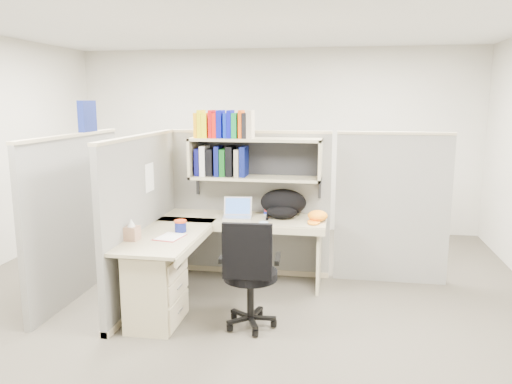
% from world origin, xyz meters
% --- Properties ---
extents(ground, '(6.00, 6.00, 0.00)m').
position_xyz_m(ground, '(0.00, 0.00, 0.00)').
color(ground, '#3B362D').
rests_on(ground, ground).
extents(room_shell, '(6.00, 6.00, 6.00)m').
position_xyz_m(room_shell, '(0.00, 0.00, 1.62)').
color(room_shell, '#AFAC9E').
rests_on(room_shell, ground).
extents(cubicle, '(3.79, 1.84, 1.95)m').
position_xyz_m(cubicle, '(-0.37, 0.45, 0.91)').
color(cubicle, '#62625D').
rests_on(cubicle, ground).
extents(desk, '(1.74, 1.75, 0.73)m').
position_xyz_m(desk, '(-0.41, -0.29, 0.44)').
color(desk, '#9A8F6D').
rests_on(desk, ground).
extents(laptop, '(0.33, 0.33, 0.22)m').
position_xyz_m(laptop, '(-0.07, 0.54, 0.84)').
color(laptop, silver).
rests_on(laptop, desk).
extents(backpack, '(0.55, 0.47, 0.29)m').
position_xyz_m(backpack, '(0.40, 0.66, 0.88)').
color(backpack, black).
rests_on(backpack, desk).
extents(orange_cap, '(0.27, 0.29, 0.11)m').
position_xyz_m(orange_cap, '(0.78, 0.54, 0.79)').
color(orange_cap, orange).
rests_on(orange_cap, desk).
extents(snack_canister, '(0.11, 0.11, 0.11)m').
position_xyz_m(snack_canister, '(-0.48, -0.11, 0.79)').
color(snack_canister, navy).
rests_on(snack_canister, desk).
extents(tissue_box, '(0.13, 0.13, 0.19)m').
position_xyz_m(tissue_box, '(-0.82, -0.44, 0.83)').
color(tissue_box, '#A77A5F').
rests_on(tissue_box, desk).
extents(mouse, '(0.10, 0.07, 0.04)m').
position_xyz_m(mouse, '(0.25, 0.30, 0.75)').
color(mouse, '#8FB2CB').
rests_on(mouse, desk).
extents(paper_cup, '(0.08, 0.08, 0.11)m').
position_xyz_m(paper_cup, '(-0.03, 0.74, 0.78)').
color(paper_cup, silver).
rests_on(paper_cup, desk).
extents(book_stack, '(0.19, 0.24, 0.11)m').
position_xyz_m(book_stack, '(0.27, 0.76, 0.78)').
color(book_stack, gray).
rests_on(book_stack, desk).
extents(loose_paper, '(0.24, 0.30, 0.00)m').
position_xyz_m(loose_paper, '(-0.51, -0.29, 0.73)').
color(loose_paper, white).
rests_on(loose_paper, desk).
extents(task_chair, '(0.52, 0.48, 0.99)m').
position_xyz_m(task_chair, '(0.26, -0.51, 0.35)').
color(task_chair, black).
rests_on(task_chair, ground).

